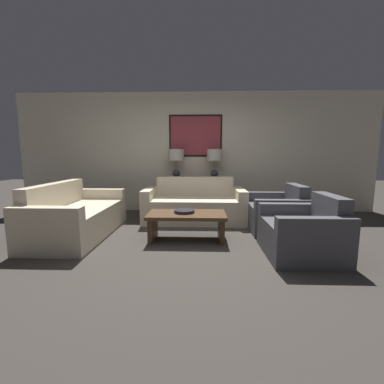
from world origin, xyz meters
name	(u,v)px	position (x,y,z in m)	size (l,w,h in m)	color
ground_plane	(191,248)	(0.00, 0.00, 0.00)	(20.00, 20.00, 0.00)	#3D3833
back_wall	(196,153)	(0.00, 2.51, 1.33)	(8.06, 0.12, 2.65)	beige
console_table	(195,196)	(0.00, 2.24, 0.38)	(1.33, 0.39, 0.76)	brown
table_lamp_left	(176,158)	(-0.42, 2.24, 1.21)	(0.34, 0.34, 0.64)	#333338
table_lamp_right	(215,158)	(0.42, 2.24, 1.21)	(0.34, 0.34, 0.64)	#333338
couch_by_back_wall	(194,206)	(0.00, 1.54, 0.29)	(1.92, 0.93, 0.83)	beige
couch_by_side	(77,217)	(-1.85, 0.54, 0.29)	(0.93, 1.92, 0.83)	beige
coffee_table	(187,220)	(-0.09, 0.38, 0.30)	(1.16, 0.60, 0.41)	#4C331E
decorative_bowl	(184,211)	(-0.12, 0.41, 0.43)	(0.31, 0.31, 0.04)	#232328
armchair_near_back_wall	(277,214)	(1.42, 0.95, 0.28)	(0.87, 0.97, 0.78)	#4C4C51
armchair_near_camera	(303,234)	(1.42, -0.19, 0.28)	(0.87, 0.97, 0.78)	#4C4C51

